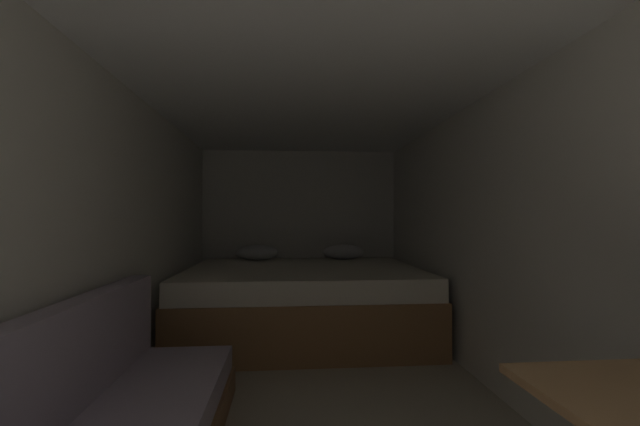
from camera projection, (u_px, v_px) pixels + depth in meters
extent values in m
plane|color=#A39984|center=(315.00, 414.00, 2.35)|extent=(7.27, 7.27, 0.00)
cube|color=silver|center=(300.00, 231.00, 5.02)|extent=(2.51, 0.05, 2.02)
cube|color=silver|center=(100.00, 245.00, 2.26)|extent=(0.05, 5.27, 2.02)
cube|color=silver|center=(512.00, 243.00, 2.47)|extent=(0.05, 5.27, 2.02)
cube|color=white|center=(315.00, 72.00, 2.38)|extent=(2.51, 5.27, 0.05)
cube|color=olive|center=(303.00, 310.00, 3.99)|extent=(2.29, 1.88, 0.48)
cube|color=beige|center=(303.00, 276.00, 4.00)|extent=(2.25, 1.84, 0.19)
ellipsoid|color=white|center=(257.00, 252.00, 4.68)|extent=(0.49, 0.34, 0.18)
ellipsoid|color=white|center=(344.00, 252.00, 4.76)|extent=(0.49, 0.34, 0.18)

